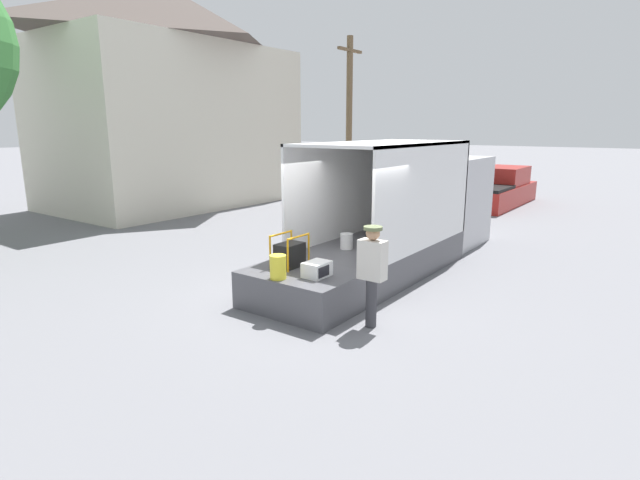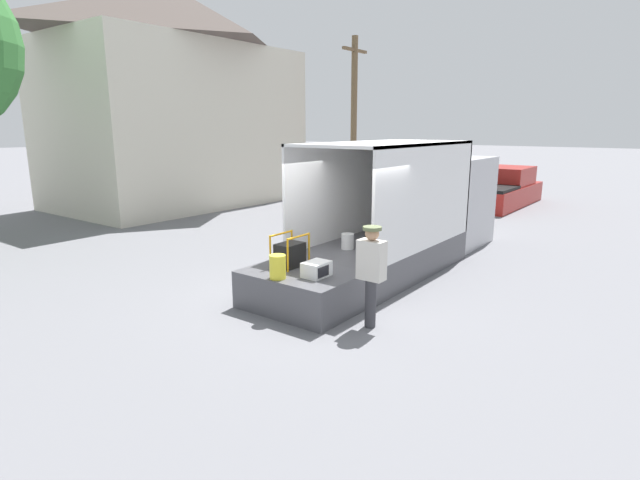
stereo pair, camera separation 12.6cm
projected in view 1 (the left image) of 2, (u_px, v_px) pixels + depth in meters
ground_plane at (325, 297)px, 9.59m from camera, size 160.00×160.00×0.00m
box_truck at (421, 215)px, 12.67m from camera, size 6.84×2.11×2.88m
tailgate_deck at (301, 290)px, 8.94m from camera, size 1.47×2.00×0.68m
microwave at (317, 269)px, 8.55m from camera, size 0.47×0.36×0.26m
portable_generator at (290, 254)px, 9.16m from camera, size 0.64×0.45×0.61m
orange_bucket at (278, 267)px, 8.41m from camera, size 0.28×0.28×0.41m
worker_person at (372, 266)px, 7.96m from camera, size 0.30×0.44×1.67m
pickup_truck_red at (496, 190)px, 20.81m from camera, size 5.50×1.98×1.55m
house_backdrop at (171, 97)px, 20.37m from camera, size 9.99×6.32×8.61m
utility_pole at (349, 115)px, 22.57m from camera, size 1.80×0.28×7.08m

